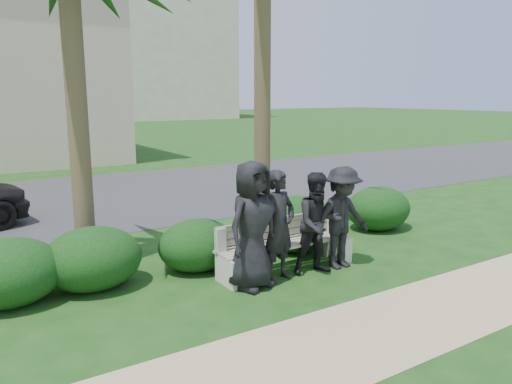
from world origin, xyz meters
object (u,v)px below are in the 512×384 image
Objects in this scene: man_b at (279,226)px; man_d at (342,218)px; park_bench at (286,248)px; man_a at (252,225)px; man_c at (318,223)px.

man_d is at bearing -20.76° from man_b.
park_bench is 1.24× the size of man_a.
man_b is (-0.32, -0.27, 0.48)m from park_bench.
man_d is (1.68, -0.04, -0.11)m from man_a.
man_d is (0.49, 0.00, 0.03)m from man_c.
man_a is 1.20m from man_c.
man_a is at bearing -169.04° from man_c.
park_bench is 1.06m from man_a.
park_bench is at bearing 5.00° from man_a.
man_c is (0.68, -0.09, -0.04)m from man_b.
park_bench is at bearing 156.66° from man_d.
man_a is 0.52m from man_b.
park_bench is 0.64m from man_b.
man_b is at bearing -140.57° from park_bench.
man_c is at bearing -23.99° from man_b.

